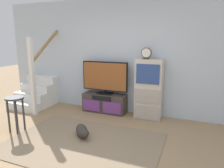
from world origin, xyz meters
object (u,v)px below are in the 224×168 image
(media_console, at_px, (105,103))
(side_cabinet, at_px, (149,89))
(desk_clock, at_px, (146,53))
(dog, at_px, (82,131))
(television, at_px, (105,77))
(bar_stool_near, at_px, (15,106))

(media_console, relative_size, side_cabinet, 0.80)
(side_cabinet, distance_m, desk_clock, 0.79)
(media_console, height_order, dog, media_console)
(desk_clock, distance_m, dog, 2.10)
(television, relative_size, bar_stool_near, 1.67)
(television, relative_size, desk_clock, 4.61)
(media_console, bearing_deg, side_cabinet, 0.55)
(media_console, relative_size, bar_stool_near, 1.56)
(desk_clock, bearing_deg, side_cabinet, 10.86)
(media_console, xyz_separation_m, bar_stool_near, (-1.12, -1.64, 0.29))
(bar_stool_near, xyz_separation_m, dog, (1.30, 0.24, -0.39))
(dog, bearing_deg, side_cabinet, 57.45)
(television, bearing_deg, side_cabinet, -0.73)
(side_cabinet, bearing_deg, dog, -122.55)
(media_console, distance_m, bar_stool_near, 2.01)
(bar_stool_near, bearing_deg, television, 55.95)
(desk_clock, height_order, dog, desk_clock)
(media_console, xyz_separation_m, desk_clock, (0.99, -0.00, 1.23))
(bar_stool_near, relative_size, dog, 1.49)
(side_cabinet, bearing_deg, television, 179.27)
(media_console, distance_m, side_cabinet, 1.16)
(television, distance_m, dog, 1.62)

